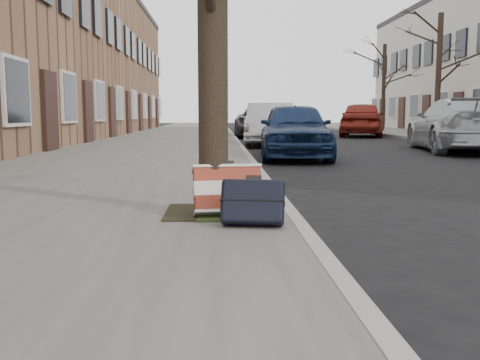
{
  "coord_description": "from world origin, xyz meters",
  "views": [
    {
      "loc": [
        -1.94,
        -3.71,
        1.03
      ],
      "look_at": [
        -1.75,
        0.8,
        0.47
      ],
      "focal_mm": 40.0,
      "sensor_mm": 36.0,
      "label": 1
    }
  ],
  "objects_px": {
    "suitcase_navy": "(253,202)",
    "car_near_front": "(294,130)",
    "car_near_mid": "(270,124)",
    "suitcase_red": "(228,191)"
  },
  "relations": [
    {
      "from": "suitcase_red",
      "to": "car_near_mid",
      "type": "xyz_separation_m",
      "value": [
        1.65,
        12.99,
        0.35
      ]
    },
    {
      "from": "suitcase_red",
      "to": "car_near_mid",
      "type": "distance_m",
      "value": 13.1
    },
    {
      "from": "suitcase_navy",
      "to": "car_near_front",
      "type": "bearing_deg",
      "value": 88.08
    },
    {
      "from": "suitcase_navy",
      "to": "car_near_mid",
      "type": "distance_m",
      "value": 13.51
    },
    {
      "from": "car_near_front",
      "to": "car_near_mid",
      "type": "xyz_separation_m",
      "value": [
        -0.05,
        5.3,
        0.04
      ]
    },
    {
      "from": "car_near_mid",
      "to": "suitcase_red",
      "type": "bearing_deg",
      "value": -90.78
    },
    {
      "from": "car_near_front",
      "to": "suitcase_red",
      "type": "bearing_deg",
      "value": -98.32
    },
    {
      "from": "suitcase_red",
      "to": "car_near_mid",
      "type": "relative_size",
      "value": 0.14
    },
    {
      "from": "suitcase_navy",
      "to": "car_near_front",
      "type": "distance_m",
      "value": 8.26
    },
    {
      "from": "suitcase_navy",
      "to": "car_near_mid",
      "type": "xyz_separation_m",
      "value": [
        1.46,
        13.42,
        0.38
      ]
    }
  ]
}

